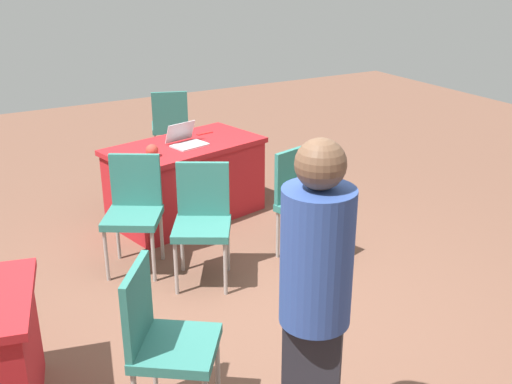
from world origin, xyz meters
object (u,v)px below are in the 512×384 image
person_presenter (315,296)px  laptop_silver (187,141)px  chair_by_pillar (134,206)px  chair_back_row (202,216)px  table_foreground (186,181)px  chair_tucked_left (170,123)px  scissors_red (205,133)px  chair_tucked_right (304,198)px  yarn_ball (152,150)px  chair_near_front (163,336)px

person_presenter → laptop_silver: person_presenter is taller
chair_by_pillar → chair_back_row: size_ratio=1.00×
table_foreground → chair_by_pillar: chair_by_pillar is taller
chair_tucked_left → person_presenter: size_ratio=0.55×
chair_by_pillar → scissors_red: 1.47m
laptop_silver → chair_tucked_right: bearing=100.3°
chair_tucked_right → laptop_silver: 1.35m
table_foreground → chair_tucked_right: 1.38m
table_foreground → chair_back_row: size_ratio=1.70×
yarn_ball → scissors_red: 0.85m
chair_by_pillar → person_presenter: size_ratio=0.54×
chair_back_row → scissors_red: bearing=-85.8°
laptop_silver → scissors_red: (-0.31, -0.27, -0.04)m
chair_by_pillar → laptop_silver: bearing=-107.4°
table_foreground → chair_back_row: chair_back_row is taller
chair_near_front → chair_by_pillar: (-0.47, -1.83, -0.01)m
person_presenter → scissors_red: size_ratio=9.77×
chair_tucked_left → chair_tucked_right: bearing=-68.1°
chair_tucked_right → chair_by_pillar: 1.42m
table_foreground → chair_tucked_right: (-0.55, 1.26, 0.16)m
chair_tucked_left → chair_back_row: bearing=-87.1°
chair_near_front → chair_tucked_left: size_ratio=1.00×
chair_near_front → person_presenter: (-0.54, 0.64, 0.43)m
chair_tucked_right → scissors_red: chair_tucked_right is taller
chair_back_row → chair_tucked_right: bearing=-153.4°
chair_by_pillar → laptop_silver: size_ratio=2.53×
chair_tucked_left → person_presenter: (1.16, 4.72, 0.43)m
table_foreground → yarn_ball: size_ratio=14.23×
chair_tucked_left → chair_tucked_right: size_ratio=1.02×
chair_tucked_left → chair_tucked_right: chair_tucked_left is taller
chair_by_pillar → chair_near_front: bearing=107.0°
chair_by_pillar → yarn_ball: bearing=-94.1°
table_foreground → scissors_red: size_ratio=9.03×
table_foreground → yarn_ball: (0.41, 0.22, 0.44)m
chair_tucked_left → laptop_silver: bearing=-86.2°
chair_tucked_left → person_presenter: person_presenter is taller
chair_tucked_left → scissors_red: size_ratio=5.36×
laptop_silver → scissors_red: bearing=-152.9°
chair_by_pillar → chair_back_row: same height
chair_by_pillar → person_presenter: bearing=123.0°
chair_back_row → scissors_red: size_ratio=5.30×
chair_near_front → chair_by_pillar: size_ratio=1.01×
table_foreground → yarn_ball: yarn_ball is taller
chair_by_pillar → yarn_ball: chair_by_pillar is taller
chair_tucked_left → yarn_ball: bearing=-96.6°
person_presenter → laptop_silver: (-0.71, -3.16, -0.18)m
chair_by_pillar → yarn_ball: size_ratio=8.36×
chair_tucked_left → laptop_silver: (0.45, 1.55, 0.25)m
chair_tucked_right → chair_back_row: (0.92, -0.06, 0.01)m
table_foreground → laptop_silver: bearing=96.0°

